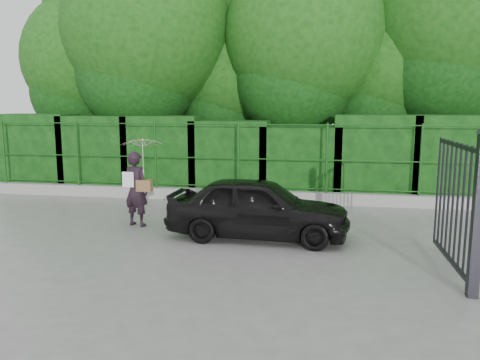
# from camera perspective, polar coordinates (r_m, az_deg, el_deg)

# --- Properties ---
(ground) EXTENTS (80.00, 80.00, 0.00)m
(ground) POSITION_cam_1_polar(r_m,az_deg,el_deg) (8.43, -8.31, -8.63)
(ground) COLOR gray
(kerb) EXTENTS (14.00, 0.25, 0.30)m
(kerb) POSITION_cam_1_polar(r_m,az_deg,el_deg) (12.61, -1.99, -1.84)
(kerb) COLOR #9E9E99
(kerb) RESTS_ON ground
(fence) EXTENTS (14.13, 0.06, 1.80)m
(fence) POSITION_cam_1_polar(r_m,az_deg,el_deg) (12.41, -1.02, 2.89)
(fence) COLOR #164A14
(fence) RESTS_ON kerb
(hedge) EXTENTS (14.20, 1.20, 2.29)m
(hedge) POSITION_cam_1_polar(r_m,az_deg,el_deg) (13.44, -1.20, 2.96)
(hedge) COLOR black
(hedge) RESTS_ON ground
(trees) EXTENTS (17.10, 6.15, 8.08)m
(trees) POSITION_cam_1_polar(r_m,az_deg,el_deg) (15.55, 4.77, 16.77)
(trees) COLOR black
(trees) RESTS_ON ground
(gate) EXTENTS (0.22, 2.33, 2.36)m
(gate) POSITION_cam_1_polar(r_m,az_deg,el_deg) (7.32, 25.99, -2.60)
(gate) COLOR black
(gate) RESTS_ON ground
(woman) EXTENTS (0.92, 0.89, 1.89)m
(woman) POSITION_cam_1_polar(r_m,az_deg,el_deg) (10.06, -12.07, 1.37)
(woman) COLOR black
(woman) RESTS_ON ground
(car) EXTENTS (3.56, 1.57, 1.19)m
(car) POSITION_cam_1_polar(r_m,az_deg,el_deg) (9.06, 2.22, -3.35)
(car) COLOR black
(car) RESTS_ON ground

